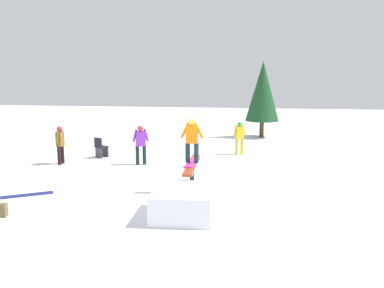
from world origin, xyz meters
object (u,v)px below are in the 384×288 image
Objects in this scene: bystander_brown at (60,143)px; bystander_purple at (141,143)px; rail_feature at (192,168)px; pine_tree_far at (263,91)px; loose_snowboard_navy at (27,195)px; folding_chair at (101,148)px; bystander_yellow at (240,136)px; main_rider_on_rail at (192,141)px; backpack_on_snow at (1,210)px.

bystander_purple is (0.35, -3.19, 0.02)m from bystander_brown.
pine_tree_far is (11.45, -2.32, 1.78)m from rail_feature.
loose_snowboard_navy is 1.69× the size of folding_chair.
bystander_brown is 3.21m from bystander_purple.
bystander_brown is at bearing 79.76° from folding_chair.
rail_feature is 6.34m from bystander_yellow.
bystander_brown is 1.73× the size of folding_chair.
pine_tree_far is (5.24, -1.08, 1.73)m from bystander_yellow.
bystander_brown is 0.97× the size of bystander_purple.
folding_chair is (5.72, -0.24, 0.40)m from loose_snowboard_navy.
main_rider_on_rail is 1.57× the size of folding_chair.
main_rider_on_rail is at bearing -80.79° from bystander_purple.
bystander_yellow is 6.06m from folding_chair.
main_rider_on_rail reaches higher than bystander_yellow.
pine_tree_far reaches higher than bystander_purple.
folding_chair is 9.89m from pine_tree_far.
bystander_yellow is 0.94× the size of bystander_purple.
backpack_on_snow is at bearing -111.85° from loose_snowboard_navy.
loose_snowboard_navy is 4.38× the size of backpack_on_snow.
rail_feature is at bearing -157.39° from backpack_on_snow.
main_rider_on_rail is at bearing 168.53° from pine_tree_far.
bystander_brown is at bearing -88.51° from backpack_on_snow.
pine_tree_far is at bearing 32.07° from bystander_purple.
pine_tree_far is (12.45, -7.18, 2.54)m from loose_snowboard_navy.
pine_tree_far reaches higher than bystander_brown.
main_rider_on_rail is at bearing 51.46° from bystander_yellow.
main_rider_on_rail is 5.21m from loose_snowboard_navy.
loose_snowboard_navy is (-4.26, -0.89, -0.84)m from bystander_brown.
rail_feature is 1.77× the size of bystander_purple.
loose_snowboard_navy is 1.90m from backpack_on_snow.
main_rider_on_rail is at bearing -157.39° from backpack_on_snow.
loose_snowboard_navy is at bearing 22.58° from bystander_yellow.
pine_tree_far reaches higher than loose_snowboard_navy.
rail_feature is at bearing 61.46° from bystander_brown.
folding_chair is at bearing -12.93° from bystander_yellow.
rail_feature is 6.61m from bystander_brown.
main_rider_on_rail is (0.00, 0.00, 0.83)m from rail_feature.
backpack_on_snow is 16.05m from pine_tree_far.
folding_chair is at bearing -99.12° from backpack_on_snow.
main_rider_on_rail reaches higher than loose_snowboard_navy.
rail_feature is 0.66× the size of pine_tree_far.
main_rider_on_rail is at bearing 61.46° from bystander_brown.
pine_tree_far reaches higher than rail_feature.
bystander_yellow is 1.67× the size of folding_chair.
loose_snowboard_navy is (-7.21, 6.10, -0.81)m from bystander_yellow.
main_rider_on_rail reaches higher than bystander_brown.
bystander_brown reaches higher than loose_snowboard_navy.
bystander_yellow is 10.79m from backpack_on_snow.
backpack_on_snow is (-6.13, -1.21, -0.68)m from bystander_brown.
bystander_yellow is (6.21, -1.25, -0.78)m from main_rider_on_rail.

